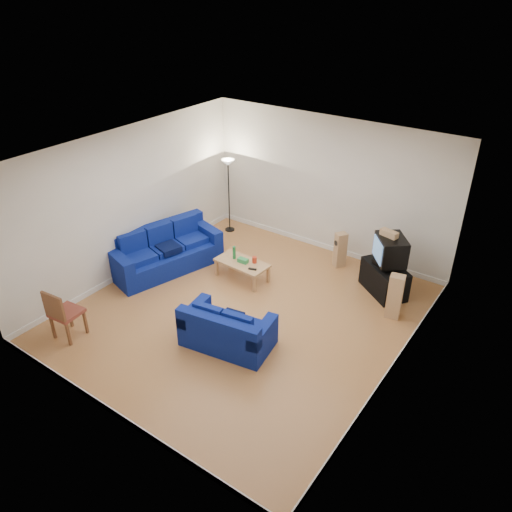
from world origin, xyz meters
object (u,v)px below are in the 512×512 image
Objects in this scene: sofa_three_seat at (164,253)px; tv_stand at (384,279)px; coffee_table at (242,264)px; sofa_loveseat at (226,332)px; television at (390,250)px.

tv_stand is (4.45, 1.88, -0.03)m from sofa_three_seat.
tv_stand reaches higher than coffee_table.
sofa_loveseat is at bearing 80.27° from sofa_three_seat.
sofa_three_seat reaches higher than sofa_loveseat.
coffee_table is (-1.11, 1.96, 0.07)m from sofa_loveseat.
sofa_three_seat is 3.02× the size of television.
coffee_table is at bearing 110.26° from sofa_loveseat.
sofa_three_seat is at bearing -160.87° from coffee_table.
television is at bearing 25.48° from coffee_table.
tv_stand is at bearing 25.25° from coffee_table.
sofa_loveseat reaches higher than tv_stand.
sofa_three_seat is 2.55× the size of tv_stand.
sofa_three_seat is 1.55× the size of sofa_loveseat.
sofa_loveseat is 3.62m from tv_stand.
sofa_three_seat is at bearing -121.05° from tv_stand.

